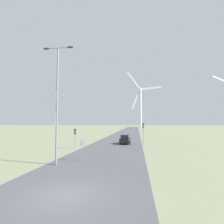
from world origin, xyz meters
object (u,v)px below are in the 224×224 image
at_px(streetlamp, 57,92).
at_px(traffic_light_post_near_left, 75,134).
at_px(traffic_light_post_near_right, 143,129).
at_px(wind_turbine_far_left, 56,104).
at_px(stop_sign_near, 82,145).
at_px(car_approaching, 125,139).
at_px(wind_turbine_left, 141,103).

height_order(streetlamp, traffic_light_post_near_left, streetlamp).
xyz_separation_m(traffic_light_post_near_right, wind_turbine_far_left, (-107.51, 184.51, 25.54)).
distance_m(stop_sign_near, traffic_light_post_near_left, 9.67).
distance_m(car_approaching, wind_turbine_far_left, 211.99).
xyz_separation_m(traffic_light_post_near_left, wind_turbine_far_left, (-96.31, 190.00, 26.21)).
height_order(traffic_light_post_near_left, wind_turbine_left, wind_turbine_left).
xyz_separation_m(car_approaching, wind_turbine_left, (5.98, 148.43, 24.33)).
relative_size(stop_sign_near, traffic_light_post_near_right, 0.59).
distance_m(traffic_light_post_near_left, traffic_light_post_near_right, 12.49).
height_order(traffic_light_post_near_right, wind_turbine_far_left, wind_turbine_far_left).
xyz_separation_m(streetlamp, traffic_light_post_near_left, (-2.05, 10.87, -4.99)).
height_order(streetlamp, wind_turbine_far_left, wind_turbine_far_left).
relative_size(streetlamp, wind_turbine_far_left, 0.18).
bearing_deg(wind_turbine_left, streetlamp, -94.00).
relative_size(traffic_light_post_near_left, traffic_light_post_near_right, 0.78).
distance_m(traffic_light_post_near_left, wind_turbine_far_left, 214.63).
bearing_deg(wind_turbine_far_left, streetlamp, -63.91).
xyz_separation_m(stop_sign_near, wind_turbine_left, (9.67, 164.57, 23.53)).
xyz_separation_m(wind_turbine_far_left, wind_turbine_left, (110.03, -34.19, -3.32)).
bearing_deg(wind_turbine_left, traffic_light_post_near_left, -95.03).
relative_size(wind_turbine_far_left, wind_turbine_left, 1.18).
relative_size(stop_sign_near, car_approaching, 0.58).
xyz_separation_m(streetlamp, wind_turbine_far_left, (-98.36, 200.87, 21.21)).
height_order(car_approaching, wind_turbine_far_left, wind_turbine_far_left).
bearing_deg(wind_turbine_far_left, wind_turbine_left, -17.26).
height_order(stop_sign_near, traffic_light_post_near_left, traffic_light_post_near_left).
bearing_deg(wind_turbine_far_left, car_approaching, -60.33).
distance_m(streetlamp, wind_turbine_left, 168.05).
bearing_deg(wind_turbine_left, stop_sign_near, -93.36).
height_order(traffic_light_post_near_left, traffic_light_post_near_right, traffic_light_post_near_right).
height_order(stop_sign_near, wind_turbine_left, wind_turbine_left).
bearing_deg(wind_turbine_left, traffic_light_post_near_right, -90.96).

